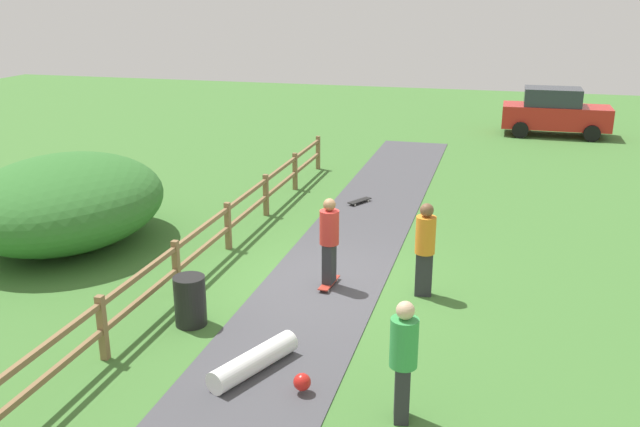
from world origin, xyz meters
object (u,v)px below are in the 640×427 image
Objects in this scene: skateboard_loose at (360,201)px; trash_bin at (190,301)px; parked_car_red at (555,112)px; bystander_orange at (425,245)px; bush_large at (66,201)px; skater_riding at (329,238)px; bystander_green at (403,356)px; skater_fallen at (257,363)px.

trash_bin is at bearing -99.77° from skateboard_loose.
bystander_orange is at bearing -100.63° from parked_car_red.
trash_bin is 1.13× the size of skateboard_loose.
bush_large is 19.93m from parked_car_red.
skater_riding is 1.03× the size of bystander_green.
trash_bin is 0.49× the size of bystander_orange.
bystander_orange is (1.85, 0.11, -0.00)m from skater_riding.
bush_large is 2.78× the size of skater_riding.
skater_riding is at bearing -176.63° from bystander_orange.
skateboard_loose is at bearing 92.23° from skater_fallen.
bystander_green is (4.01, -1.85, 0.53)m from trash_bin.
bush_large is 6.50m from skater_riding.
skater_riding reaches higher than skater_fallen.
skater_riding is (1.95, 2.20, 0.58)m from trash_bin.
trash_bin is 4.45m from bystander_green.
bystander_green is (2.30, -0.58, 0.78)m from skater_fallen.
trash_bin is 20.53m from parked_car_red.
skateboard_loose is 0.45× the size of bystander_green.
bystander_green is 0.95× the size of bystander_orange.
skateboard_loose is (5.86, 4.86, -0.94)m from bush_large.
bush_large is 5.45m from trash_bin.
parked_car_red is at bearing 82.00° from bystander_green.
bush_large is 7.60m from skater_fallen.
parked_car_red is at bearing 54.79° from bush_large.
parked_car_red reaches higher than skater_riding.
skater_fallen is 0.91× the size of bystander_orange.
skateboard_loose is 0.19× the size of parked_car_red.
bystander_orange reaches higher than skater_riding.
bystander_orange is (2.44, -5.57, 0.94)m from skateboard_loose.
bystander_green is 4.16m from bystander_orange.
skater_fallen is 21.25m from parked_car_red.
skateboard_loose is 12.76m from parked_car_red.
trash_bin is 4.48m from bystander_orange.
skater_fallen is (-0.24, -3.47, -0.83)m from skater_riding.
parked_car_red reaches higher than trash_bin.
skater_riding is at bearing 86.09° from skater_fallen.
bush_large is at bearing 150.25° from bystander_green.
parked_car_red reaches higher than bystander_orange.
bystander_orange is at bearing -4.89° from bush_large.
bush_large reaches higher than trash_bin.
skater_riding is 2.27× the size of skateboard_loose.
trash_bin is 8.00m from skateboard_loose.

